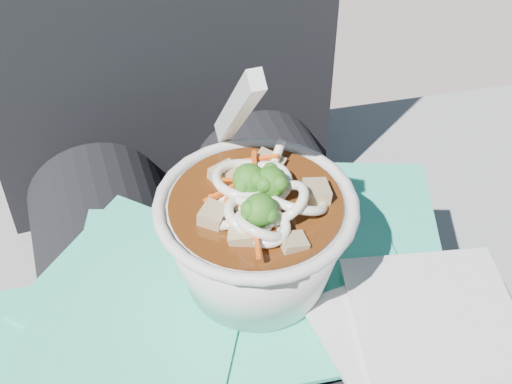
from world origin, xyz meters
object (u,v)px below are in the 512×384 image
object	(u,v)px
udon_bowl	(256,231)
plastic_bag	(208,294)
person_body	(211,258)
lap	(241,355)

from	to	relation	value
udon_bowl	plastic_bag	bearing A→B (deg)	177.29
person_body	plastic_bag	size ratio (longest dim) A/B	2.47
lap	plastic_bag	size ratio (longest dim) A/B	1.17
lap	person_body	bearing A→B (deg)	90.00
person_body	plastic_bag	world-z (taller)	person_body
lap	person_body	world-z (taller)	person_body
lap	person_body	xyz separation A→B (m)	(0.00, 0.09, 0.02)
plastic_bag	udon_bowl	bearing A→B (deg)	-2.71
lap	udon_bowl	world-z (taller)	udon_bowl
person_body	plastic_bag	xyz separation A→B (m)	(-0.02, -0.08, 0.05)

